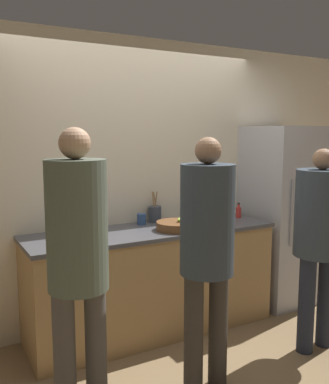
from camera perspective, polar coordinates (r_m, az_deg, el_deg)
name	(u,v)px	position (r m, az deg, el deg)	size (l,w,h in m)	color
ground_plane	(174,347)	(3.74, 1.23, -20.01)	(14.00, 14.00, 0.00)	#8C704C
wall_back	(135,182)	(3.97, -3.99, 1.35)	(5.20, 0.06, 2.60)	beige
counter	(152,279)	(3.87, -1.71, -11.57)	(2.20, 0.70, 0.92)	tan
refrigerator	(279,215)	(4.59, 15.02, -2.98)	(0.61, 0.69, 1.82)	#B7B7BC
person_left	(78,253)	(2.52, -11.49, -8.03)	(0.35, 0.35, 1.78)	#4C4742
person_center	(207,243)	(2.84, 5.68, -6.77)	(0.36, 0.36, 1.73)	#38332D
person_right	(320,229)	(3.60, 20.00, -4.63)	(0.40, 0.40, 1.63)	#232838
fruit_bowl	(177,226)	(3.68, 1.69, -4.51)	(0.36, 0.36, 0.11)	brown
utensil_crock	(155,214)	(4.01, -1.31, -2.89)	(0.12, 0.12, 0.29)	#3D424C
bottle_red	(239,212)	(4.27, 9.84, -2.61)	(0.05, 0.05, 0.14)	red
bottle_green	(206,210)	(4.21, 5.55, -2.47)	(0.08, 0.08, 0.19)	#236033
cup_blue	(142,219)	(3.90, -3.03, -3.62)	(0.08, 0.08, 0.10)	#335184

